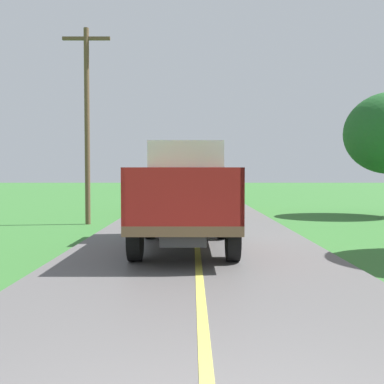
# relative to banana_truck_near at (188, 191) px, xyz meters

# --- Properties ---
(banana_truck_near) EXTENTS (2.38, 5.82, 2.80)m
(banana_truck_near) POSITION_rel_banana_truck_near_xyz_m (0.00, 0.00, 0.00)
(banana_truck_near) COLOR #2D2D30
(banana_truck_near) RESTS_ON road_surface
(banana_truck_far) EXTENTS (2.38, 5.81, 2.80)m
(banana_truck_far) POSITION_rel_banana_truck_near_xyz_m (-0.08, 11.05, -0.01)
(banana_truck_far) COLOR #2D2D30
(banana_truck_far) RESTS_ON road_surface
(utility_pole_roadside) EXTENTS (1.83, 0.20, 7.58)m
(utility_pole_roadside) POSITION_rel_banana_truck_near_xyz_m (-3.90, 5.37, 2.57)
(utility_pole_roadside) COLOR brown
(utility_pole_roadside) RESTS_ON ground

